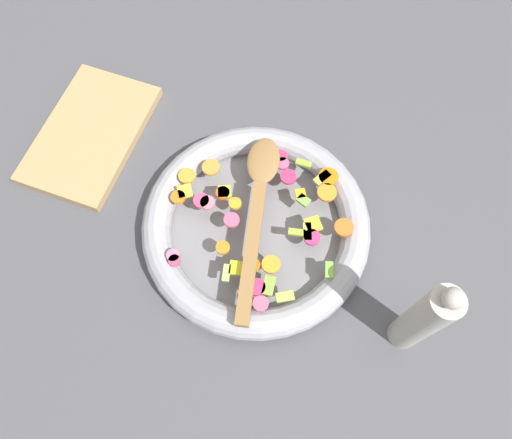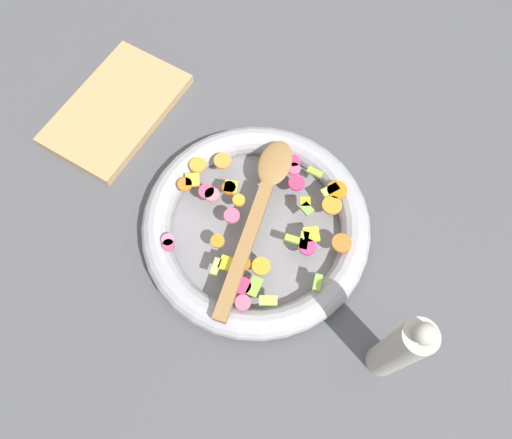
{
  "view_description": "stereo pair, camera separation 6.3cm",
  "coord_description": "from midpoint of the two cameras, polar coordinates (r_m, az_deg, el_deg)",
  "views": [
    {
      "loc": [
        0.31,
        0.11,
        0.8
      ],
      "look_at": [
        0.0,
        0.0,
        0.05
      ],
      "focal_mm": 35.0,
      "sensor_mm": 36.0,
      "label": 1
    },
    {
      "loc": [
        0.28,
        0.17,
        0.8
      ],
      "look_at": [
        0.0,
        0.0,
        0.05
      ],
      "focal_mm": 35.0,
      "sensor_mm": 36.0,
      "label": 2
    }
  ],
  "objects": [
    {
      "name": "pepper_mill",
      "position": [
        0.74,
        18.46,
        -14.16
      ],
      "size": [
        0.05,
        0.05,
        0.24
      ],
      "color": "#B2ADA3",
      "rests_on": "ground_plane"
    },
    {
      "name": "ground_plane",
      "position": [
        0.87,
        2.07,
        -1.5
      ],
      "size": [
        4.0,
        4.0,
        0.0
      ],
      "primitive_type": "plane",
      "color": "#4C4C51"
    },
    {
      "name": "skillet",
      "position": [
        0.85,
        2.12,
        -0.94
      ],
      "size": [
        0.39,
        0.39,
        0.05
      ],
      "color": "slate",
      "rests_on": "ground_plane"
    },
    {
      "name": "wooden_spoon",
      "position": [
        0.82,
        2.65,
        1.43
      ],
      "size": [
        0.33,
        0.11,
        0.01
      ],
      "color": "olive",
      "rests_on": "chopped_vegetables"
    },
    {
      "name": "cutting_board",
      "position": [
        1.01,
        -13.93,
        12.0
      ],
      "size": [
        0.27,
        0.17,
        0.02
      ],
      "color": "tan",
      "rests_on": "ground_plane"
    },
    {
      "name": "chopped_vegetables",
      "position": [
        0.82,
        2.87,
        -0.1
      ],
      "size": [
        0.29,
        0.31,
        0.01
      ],
      "color": "orange",
      "rests_on": "skillet"
    }
  ]
}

